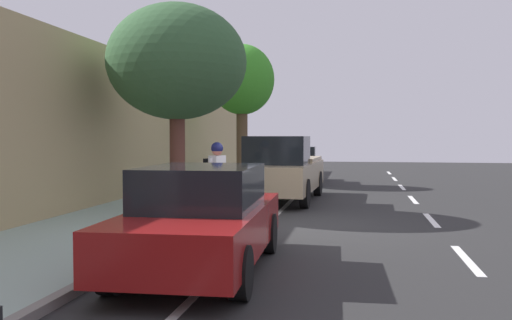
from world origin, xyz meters
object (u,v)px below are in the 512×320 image
at_px(street_tree_near_cyclist, 242,82).
at_px(cyclist_with_backpack, 216,172).
at_px(parked_sedan_silver_nearest, 297,165).
at_px(bicycle_at_curb, 221,208).
at_px(parked_sedan_red_mid, 202,219).
at_px(parked_pickup_tan_second, 282,171).
at_px(street_tree_mid_block, 177,63).

bearing_deg(street_tree_near_cyclist, cyclist_with_backpack, 98.07).
bearing_deg(parked_sedan_silver_nearest, bicycle_at_curb, 87.49).
distance_m(parked_sedan_red_mid, cyclist_with_backpack, 4.71).
xyz_separation_m(parked_pickup_tan_second, parked_sedan_red_mid, (-0.00, 8.81, -0.15)).
distance_m(parked_sedan_red_mid, street_tree_near_cyclist, 14.52).
distance_m(parked_pickup_tan_second, cyclist_with_backpack, 4.32).
height_order(parked_pickup_tan_second, street_tree_mid_block, street_tree_mid_block).
xyz_separation_m(parked_sedan_silver_nearest, street_tree_mid_block, (2.04, 9.60, 3.05)).
height_order(parked_pickup_tan_second, parked_sedan_red_mid, parked_pickup_tan_second).
bearing_deg(bicycle_at_curb, parked_pickup_tan_second, -98.98).
relative_size(parked_pickup_tan_second, cyclist_with_backpack, 2.96).
xyz_separation_m(cyclist_with_backpack, street_tree_mid_block, (1.32, -1.21, 2.68)).
bearing_deg(cyclist_with_backpack, bicycle_at_curb, 115.81).
bearing_deg(parked_sedan_red_mid, bicycle_at_curb, -79.86).
bearing_deg(parked_pickup_tan_second, street_tree_near_cyclist, -66.00).
bearing_deg(parked_pickup_tan_second, cyclist_with_backpack, 77.18).
xyz_separation_m(street_tree_near_cyclist, street_tree_mid_block, (0.00, 8.12, -0.31)).
relative_size(parked_sedan_silver_nearest, street_tree_near_cyclist, 0.82).
relative_size(cyclist_with_backpack, street_tree_near_cyclist, 0.33).
relative_size(parked_sedan_silver_nearest, parked_sedan_red_mid, 1.00).
relative_size(parked_sedan_red_mid, street_tree_mid_block, 0.86).
relative_size(parked_sedan_red_mid, street_tree_near_cyclist, 0.81).
xyz_separation_m(parked_sedan_silver_nearest, bicycle_at_curb, (0.49, 11.27, -0.40)).
bearing_deg(street_tree_near_cyclist, bicycle_at_curb, 98.96).
distance_m(parked_pickup_tan_second, street_tree_mid_block, 4.75).
bearing_deg(parked_pickup_tan_second, street_tree_mid_block, 52.71).
bearing_deg(street_tree_near_cyclist, parked_sedan_red_mid, 99.31).
xyz_separation_m(bicycle_at_curb, cyclist_with_backpack, (0.22, -0.46, 0.76)).
xyz_separation_m(parked_sedan_silver_nearest, street_tree_near_cyclist, (2.04, 1.48, 3.36)).
relative_size(parked_pickup_tan_second, bicycle_at_curb, 3.66).
xyz_separation_m(parked_sedan_red_mid, cyclist_with_backpack, (0.96, -4.60, 0.37)).
xyz_separation_m(parked_pickup_tan_second, street_tree_mid_block, (2.28, 3.00, 2.90)).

